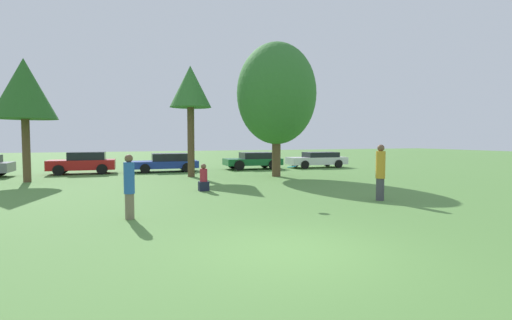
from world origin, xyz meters
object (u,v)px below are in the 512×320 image
object	(u,v)px
bystander_sitting	(204,180)
parked_car_green	(254,160)
person_thrower	(129,186)
frisbee	(292,167)
parked_car_blue	(167,162)
person_catcher	(380,172)
tree_2	(276,94)
parked_car_red	(83,163)
tree_1	(190,89)
tree_0	(24,90)
parked_car_white	(318,159)

from	to	relation	value
bystander_sitting	parked_car_green	world-z (taller)	parked_car_green
person_thrower	parked_car_green	xyz separation A→B (m)	(8.76, 14.52, -0.26)
frisbee	parked_car_blue	world-z (taller)	frisbee
person_catcher	tree_2	world-z (taller)	tree_2
parked_car_red	parked_car_blue	xyz separation A→B (m)	(5.00, -0.21, -0.07)
frisbee	parked_car_green	size ratio (longest dim) A/B	0.07
frisbee	tree_1	bearing A→B (deg)	98.13
person_catcher	tree_0	xyz separation A→B (m)	(-12.94, 10.64, 3.58)
person_thrower	tree_2	world-z (taller)	tree_2
person_catcher	parked_car_blue	xyz separation A→B (m)	(-5.68, 14.30, -0.39)
tree_0	tree_2	bearing A→B (deg)	-7.37
parked_car_blue	tree_2	bearing A→B (deg)	137.82
tree_2	parked_car_blue	bearing A→B (deg)	136.26
person_thrower	parked_car_red	distance (m)	14.92
person_thrower	parked_car_blue	xyz separation A→B (m)	(2.67, 14.52, -0.28)
parked_car_red	parked_car_blue	distance (m)	5.00
tree_2	parked_car_red	distance (m)	12.57
frisbee	tree_1	distance (m)	10.91
bystander_sitting	parked_car_red	xyz separation A→B (m)	(-5.36, 10.00, 0.23)
person_catcher	parked_car_red	bearing A→B (deg)	-55.16
parked_car_white	parked_car_red	bearing A→B (deg)	-0.22
person_catcher	parked_car_red	xyz separation A→B (m)	(-10.68, 14.52, -0.31)
parked_car_blue	parked_car_green	xyz separation A→B (m)	(6.09, 0.00, 0.02)
bystander_sitting	tree_1	xyz separation A→B (m)	(0.56, 5.92, 4.49)
person_thrower	parked_car_white	distance (m)	19.80
person_thrower	tree_1	distance (m)	11.96
frisbee	tree_2	distance (m)	9.89
frisbee	parked_car_white	xyz separation A→B (m)	(8.71, 13.74, -0.64)
tree_0	parked_car_white	xyz separation A→B (m)	(18.34, 3.38, -3.98)
parked_car_blue	bystander_sitting	bearing A→B (deg)	93.69
tree_0	parked_car_blue	distance (m)	9.04
frisbee	person_thrower	bearing A→B (deg)	-174.38
parked_car_green	parked_car_white	bearing A→B (deg)	178.25
frisbee	tree_2	world-z (taller)	tree_2
tree_1	parked_car_green	distance (m)	7.76
bystander_sitting	tree_2	world-z (taller)	tree_2
tree_1	parked_car_white	bearing A→B (deg)	19.39
frisbee	parked_car_red	distance (m)	16.04
person_catcher	tree_2	distance (m)	9.72
parked_car_green	parked_car_white	xyz separation A→B (m)	(4.99, -0.29, -0.03)
tree_0	parked_car_red	distance (m)	5.94
tree_0	parked_car_blue	xyz separation A→B (m)	(7.26, 3.66, -3.97)
person_catcher	tree_2	bearing A→B (deg)	-90.72
parked_car_red	person_catcher	bearing A→B (deg)	127.90
frisbee	tree_0	distance (m)	14.53
parked_car_red	parked_car_blue	world-z (taller)	parked_car_red
person_thrower	parked_car_red	size ratio (longest dim) A/B	0.45
frisbee	tree_2	xyz separation A→B (m)	(3.18, 8.71, 3.45)
tree_1	person_catcher	bearing A→B (deg)	-65.50
parked_car_white	tree_1	bearing A→B (deg)	20.95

